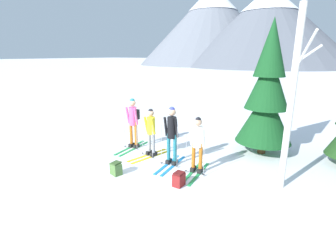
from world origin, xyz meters
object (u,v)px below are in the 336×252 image
Objects in this scene: birch_tree_tall at (292,100)px; backpack_on_snow_beside at (179,179)px; skier_in_black at (172,133)px; backpack_on_snow_front at (116,168)px; skier_in_white at (197,143)px; skier_in_pink at (133,120)px; pine_tree_near at (267,95)px; skier_in_yellow at (151,131)px.

backpack_on_snow_beside is at bearing -148.16° from birch_tree_tall.
skier_in_black reaches higher than backpack_on_snow_front.
skier_in_white is 1.23m from backpack_on_snow_beside.
skier_in_pink is 4.88× the size of backpack_on_snow_front.
skier_in_white is 4.42× the size of backpack_on_snow_beside.
skier_in_black is at bearing 175.13° from skier_in_white.
skier_in_pink is 2.08m from skier_in_black.
backpack_on_snow_front is at bearing -142.95° from skier_in_white.
pine_tree_near is 2.48m from birch_tree_tall.
pine_tree_near is 11.88× the size of backpack_on_snow_beside.
backpack_on_snow_front is (0.03, -1.73, -0.70)m from skier_in_yellow.
backpack_on_snow_beside is (2.92, -1.60, -0.87)m from skier_in_pink.
pine_tree_near reaches higher than birch_tree_tall.
skier_in_black is 1.64m from backpack_on_snow_beside.
birch_tree_tall reaches higher than skier_in_black.
skier_in_black is 3.45m from birch_tree_tall.
skier_in_white is 0.37× the size of birch_tree_tall.
skier_in_yellow is 4.41m from birch_tree_tall.
backpack_on_snow_front is at bearing -155.96° from birch_tree_tall.
birch_tree_tall is 11.83× the size of backpack_on_snow_beside.
skier_in_yellow is 2.40m from backpack_on_snow_beside.
skier_in_black is (0.98, -0.23, 0.15)m from skier_in_yellow.
skier_in_black is 4.90× the size of backpack_on_snow_front.
skier_in_yellow reaches higher than backpack_on_snow_front.
birch_tree_tall reaches higher than skier_in_yellow.
skier_in_black is at bearing -173.70° from birch_tree_tall.
pine_tree_near is 1.00× the size of birch_tree_tall.
skier_in_pink is at bearing 168.19° from skier_in_white.
skier_in_white is 4.42× the size of backpack_on_snow_front.
skier_in_white is at bearing -9.28° from skier_in_yellow.
skier_in_pink is at bearing 163.64° from skier_in_yellow.
backpack_on_snow_beside is at bearing -90.94° from skier_in_white.
skier_in_pink is 1.08× the size of skier_in_yellow.
skier_in_black is 0.41× the size of birch_tree_tall.
birch_tree_tall is (1.07, -2.22, 0.24)m from pine_tree_near.
skier_in_white is at bearing -114.33° from pine_tree_near.
skier_in_pink is 1.10× the size of skier_in_white.
skier_in_pink is 3.44m from backpack_on_snow_beside.
skier_in_pink is 4.72m from pine_tree_near.
skier_in_pink is 0.41× the size of birch_tree_tall.
skier_in_black is at bearing -13.35° from skier_in_yellow.
skier_in_pink is 0.41× the size of pine_tree_near.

